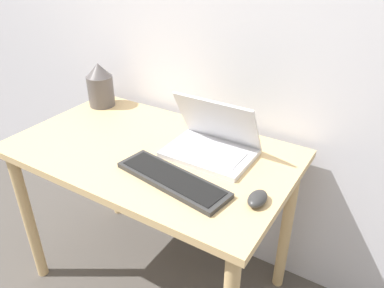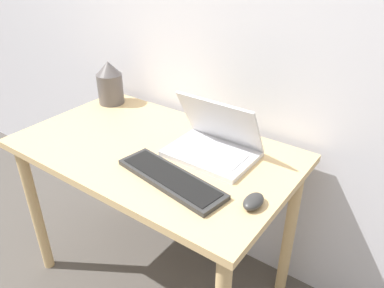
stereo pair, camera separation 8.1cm
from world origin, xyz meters
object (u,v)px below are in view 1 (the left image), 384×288
Objects in this scene: laptop at (212,142)px; keyboard at (172,179)px; mouse at (258,199)px; vase at (100,85)px; mp3_player at (182,159)px.

laptop reaches higher than keyboard.
keyboard is at bearing -171.33° from mouse.
vase is (-0.97, 0.32, 0.09)m from mouse.
keyboard is 7.62× the size of mp3_player.
vase reaches higher than keyboard.
mouse is 1.02m from vase.
laptop is at bearing 56.24° from mp3_player.
vase is 3.66× the size of mp3_player.
laptop is 0.74× the size of keyboard.
mouse is (0.27, -0.20, -0.03)m from laptop.
mp3_player is (-0.35, 0.09, -0.01)m from mouse.
mouse is (0.30, 0.05, 0.01)m from keyboard.
laptop is 0.25m from keyboard.
laptop reaches higher than mp3_player.
mp3_player is at bearing -19.95° from vase.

